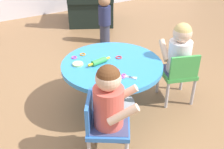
{
  "coord_description": "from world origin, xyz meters",
  "views": [
    {
      "loc": [
        -1.02,
        -1.83,
        1.61
      ],
      "look_at": [
        0.0,
        0.0,
        0.35
      ],
      "focal_mm": 43.52,
      "sensor_mm": 36.0,
      "label": 1
    }
  ],
  "objects_px": {
    "seated_child_right": "(180,50)",
    "child_chair_left": "(104,125)",
    "armchair_dark": "(91,4)",
    "craft_scissors": "(126,77)",
    "child_chair_right": "(178,74)",
    "rolling_pin": "(99,61)",
    "craft_table": "(112,74)",
    "seated_child_left": "(109,99)",
    "toddler_standing": "(105,17)"
  },
  "relations": [
    {
      "from": "seated_child_left",
      "to": "child_chair_right",
      "type": "bearing_deg",
      "value": 18.9
    },
    {
      "from": "toddler_standing",
      "to": "craft_scissors",
      "type": "distance_m",
      "value": 1.74
    },
    {
      "from": "seated_child_left",
      "to": "craft_scissors",
      "type": "distance_m",
      "value": 0.43
    },
    {
      "from": "seated_child_right",
      "to": "toddler_standing",
      "type": "xyz_separation_m",
      "value": [
        0.04,
        1.54,
        -0.17
      ]
    },
    {
      "from": "child_chair_left",
      "to": "craft_scissors",
      "type": "bearing_deg",
      "value": 37.18
    },
    {
      "from": "seated_child_left",
      "to": "armchair_dark",
      "type": "xyz_separation_m",
      "value": [
        1.12,
        2.69,
        -0.22
      ]
    },
    {
      "from": "child_chair_left",
      "to": "toddler_standing",
      "type": "bearing_deg",
      "value": 62.06
    },
    {
      "from": "child_chair_left",
      "to": "toddler_standing",
      "type": "distance_m",
      "value": 2.12
    },
    {
      "from": "rolling_pin",
      "to": "craft_scissors",
      "type": "relative_size",
      "value": 1.72
    },
    {
      "from": "toddler_standing",
      "to": "craft_scissors",
      "type": "relative_size",
      "value": 5.0
    },
    {
      "from": "seated_child_left",
      "to": "craft_table",
      "type": "bearing_deg",
      "value": 59.18
    },
    {
      "from": "seated_child_left",
      "to": "rolling_pin",
      "type": "distance_m",
      "value": 0.63
    },
    {
      "from": "craft_table",
      "to": "child_chair_left",
      "type": "height_order",
      "value": "child_chair_left"
    },
    {
      "from": "craft_scissors",
      "to": "armchair_dark",
      "type": "bearing_deg",
      "value": 71.37
    },
    {
      "from": "child_chair_right",
      "to": "child_chair_left",
      "type": "bearing_deg",
      "value": -162.88
    },
    {
      "from": "child_chair_left",
      "to": "craft_scissors",
      "type": "xyz_separation_m",
      "value": [
        0.35,
        0.26,
        0.16
      ]
    },
    {
      "from": "craft_table",
      "to": "armchair_dark",
      "type": "relative_size",
      "value": 0.94
    },
    {
      "from": "craft_scissors",
      "to": "craft_table",
      "type": "bearing_deg",
      "value": 87.85
    },
    {
      "from": "toddler_standing",
      "to": "craft_scissors",
      "type": "bearing_deg",
      "value": -111.88
    },
    {
      "from": "craft_table",
      "to": "armchair_dark",
      "type": "distance_m",
      "value": 2.3
    },
    {
      "from": "seated_child_right",
      "to": "craft_scissors",
      "type": "bearing_deg",
      "value": -173.86
    },
    {
      "from": "armchair_dark",
      "to": "craft_table",
      "type": "bearing_deg",
      "value": -110.45
    },
    {
      "from": "child_chair_left",
      "to": "child_chair_right",
      "type": "relative_size",
      "value": 1.0
    },
    {
      "from": "child_chair_left",
      "to": "toddler_standing",
      "type": "xyz_separation_m",
      "value": [
        0.99,
        1.87,
        0.05
      ]
    },
    {
      "from": "seated_child_left",
      "to": "toddler_standing",
      "type": "bearing_deg",
      "value": 63.14
    },
    {
      "from": "child_chair_left",
      "to": "child_chair_right",
      "type": "distance_m",
      "value": 0.99
    },
    {
      "from": "rolling_pin",
      "to": "toddler_standing",
      "type": "bearing_deg",
      "value": 60.49
    },
    {
      "from": "armchair_dark",
      "to": "craft_scissors",
      "type": "relative_size",
      "value": 7.08
    },
    {
      "from": "toddler_standing",
      "to": "seated_child_right",
      "type": "bearing_deg",
      "value": -91.4
    },
    {
      "from": "craft_table",
      "to": "seated_child_left",
      "type": "distance_m",
      "value": 0.65
    },
    {
      "from": "child_chair_right",
      "to": "armchair_dark",
      "type": "bearing_deg",
      "value": 84.81
    },
    {
      "from": "seated_child_right",
      "to": "armchair_dark",
      "type": "distance_m",
      "value": 2.36
    },
    {
      "from": "armchair_dark",
      "to": "rolling_pin",
      "type": "height_order",
      "value": "armchair_dark"
    },
    {
      "from": "child_chair_right",
      "to": "rolling_pin",
      "type": "distance_m",
      "value": 0.76
    },
    {
      "from": "seated_child_right",
      "to": "child_chair_left",
      "type": "bearing_deg",
      "value": -161.03
    },
    {
      "from": "armchair_dark",
      "to": "seated_child_right",
      "type": "bearing_deg",
      "value": -94.97
    },
    {
      "from": "child_chair_right",
      "to": "rolling_pin",
      "type": "height_order",
      "value": "child_chair_right"
    },
    {
      "from": "craft_table",
      "to": "armchair_dark",
      "type": "height_order",
      "value": "armchair_dark"
    },
    {
      "from": "child_chair_right",
      "to": "armchair_dark",
      "type": "relative_size",
      "value": 0.56
    },
    {
      "from": "seated_child_left",
      "to": "child_chair_right",
      "type": "xyz_separation_m",
      "value": [
        0.91,
        0.31,
        -0.23
      ]
    },
    {
      "from": "child_chair_left",
      "to": "craft_scissors",
      "type": "height_order",
      "value": "child_chair_left"
    },
    {
      "from": "armchair_dark",
      "to": "craft_scissors",
      "type": "height_order",
      "value": "armchair_dark"
    },
    {
      "from": "child_chair_right",
      "to": "rolling_pin",
      "type": "xyz_separation_m",
      "value": [
        -0.69,
        0.27,
        0.18
      ]
    },
    {
      "from": "armchair_dark",
      "to": "seated_child_left",
      "type": "bearing_deg",
      "value": -112.67
    },
    {
      "from": "armchair_dark",
      "to": "rolling_pin",
      "type": "distance_m",
      "value": 2.3
    },
    {
      "from": "child_chair_left",
      "to": "seated_child_left",
      "type": "distance_m",
      "value": 0.23
    },
    {
      "from": "seated_child_right",
      "to": "rolling_pin",
      "type": "xyz_separation_m",
      "value": [
        -0.7,
        0.24,
        -0.04
      ]
    },
    {
      "from": "craft_table",
      "to": "seated_child_right",
      "type": "xyz_separation_m",
      "value": [
        0.6,
        -0.19,
        0.18
      ]
    },
    {
      "from": "toddler_standing",
      "to": "rolling_pin",
      "type": "xyz_separation_m",
      "value": [
        -0.74,
        -1.31,
        0.13
      ]
    },
    {
      "from": "seated_child_right",
      "to": "armchair_dark",
      "type": "xyz_separation_m",
      "value": [
        0.2,
        2.34,
        -0.22
      ]
    }
  ]
}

